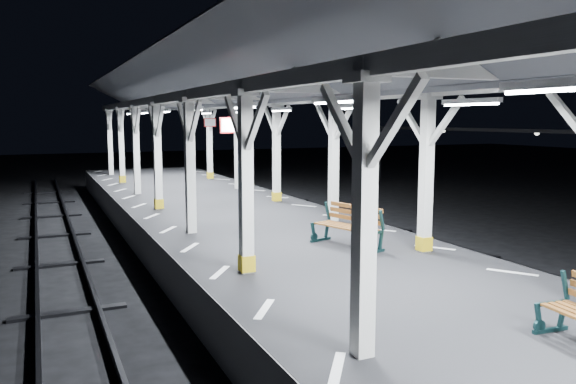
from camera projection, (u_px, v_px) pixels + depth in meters
ground at (400, 347)px, 9.43m from camera, size 120.00×120.00×0.00m
platform at (401, 318)px, 9.36m from camera, size 6.00×50.00×1.00m
hazard_stripes_left at (264, 309)px, 8.30m from camera, size 1.00×48.00×0.01m
hazard_stripes_right at (512, 272)px, 10.30m from camera, size 1.00×48.00×0.01m
canopy at (408, 70)px, 8.83m from camera, size 5.40×49.00×4.65m
bench_mid at (349, 225)px, 12.37m from camera, size 1.06×1.79×0.91m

